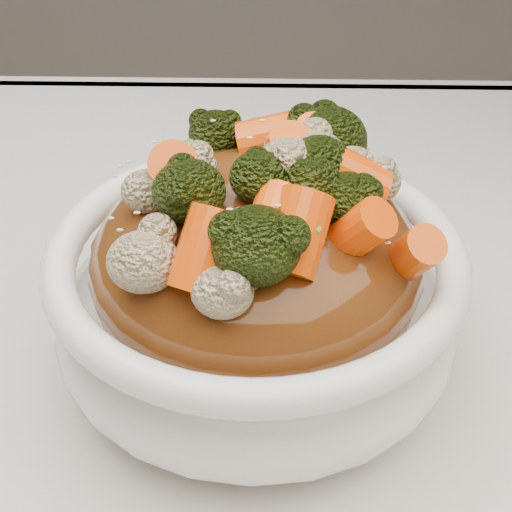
# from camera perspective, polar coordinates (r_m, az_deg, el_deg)

# --- Properties ---
(tablecloth) EXTENTS (1.20, 0.80, 0.04)m
(tablecloth) POSITION_cam_1_polar(r_m,az_deg,el_deg) (0.42, -1.68, -13.10)
(tablecloth) COLOR silver
(tablecloth) RESTS_ON dining_table
(bowl) EXTENTS (0.27, 0.27, 0.08)m
(bowl) POSITION_cam_1_polar(r_m,az_deg,el_deg) (0.41, -0.00, -3.53)
(bowl) COLOR white
(bowl) RESTS_ON tablecloth
(sauce_base) EXTENTS (0.22, 0.22, 0.09)m
(sauce_base) POSITION_cam_1_polar(r_m,az_deg,el_deg) (0.39, -0.00, -0.34)
(sauce_base) COLOR #5A2C0F
(sauce_base) RESTS_ON bowl
(carrots) EXTENTS (0.22, 0.22, 0.05)m
(carrots) POSITION_cam_1_polar(r_m,az_deg,el_deg) (0.36, -0.00, 7.37)
(carrots) COLOR #FE5308
(carrots) RESTS_ON sauce_base
(broccoli) EXTENTS (0.22, 0.22, 0.04)m
(broccoli) POSITION_cam_1_polar(r_m,az_deg,el_deg) (0.36, -0.00, 7.24)
(broccoli) COLOR black
(broccoli) RESTS_ON sauce_base
(cauliflower) EXTENTS (0.22, 0.22, 0.03)m
(cauliflower) POSITION_cam_1_polar(r_m,az_deg,el_deg) (0.36, -0.00, 6.97)
(cauliflower) COLOR #CBB68A
(cauliflower) RESTS_ON sauce_base
(scallions) EXTENTS (0.16, 0.16, 0.02)m
(scallions) POSITION_cam_1_polar(r_m,az_deg,el_deg) (0.36, -0.00, 7.51)
(scallions) COLOR #3E881F
(scallions) RESTS_ON sauce_base
(sesame_seeds) EXTENTS (0.20, 0.20, 0.01)m
(sesame_seeds) POSITION_cam_1_polar(r_m,az_deg,el_deg) (0.36, -0.00, 7.51)
(sesame_seeds) COLOR beige
(sesame_seeds) RESTS_ON sauce_base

